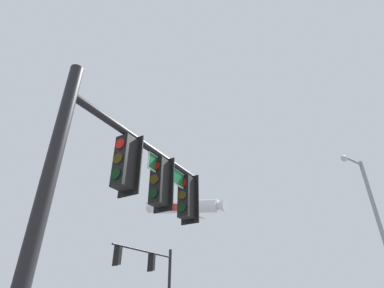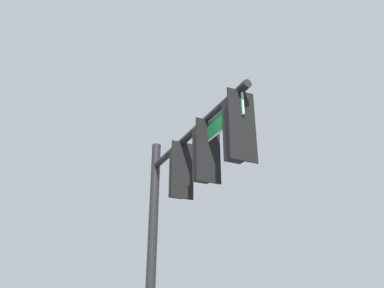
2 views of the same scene
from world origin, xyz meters
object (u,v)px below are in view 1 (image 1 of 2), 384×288
street_lamp (380,233)px  signal_pole_far (153,273)px  signal_pole_near (132,185)px  airplane (185,207)px

street_lamp → signal_pole_far: bearing=84.2°
signal_pole_near → signal_pole_far: size_ratio=0.85×
signal_pole_far → airplane: (59.18, 47.20, 29.39)m
signal_pole_near → signal_pole_far: (13.27, 12.88, 0.40)m
signal_pole_near → signal_pole_far: signal_pole_far is taller
signal_pole_far → airplane: airplane is taller
signal_pole_far → street_lamp: bearing=-95.8°
airplane → street_lamp: bearing=-134.1°
signal_pole_near → signal_pole_far: 18.49m
signal_pole_near → airplane: size_ratio=0.17×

